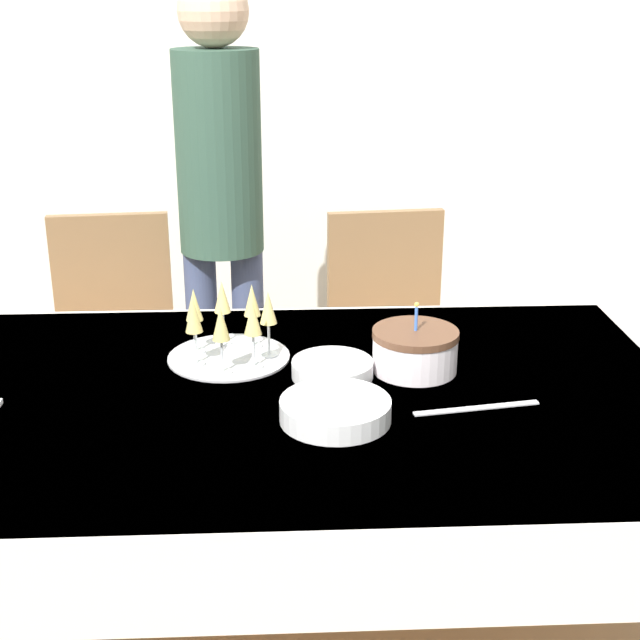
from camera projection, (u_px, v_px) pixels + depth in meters
The scene contains 10 objects.
wall_back at pixel (255, 65), 3.72m from camera, with size 8.00×0.05×2.70m.
dining_table at pixel (246, 431), 2.14m from camera, with size 2.12×1.18×0.76m.
dining_chair_far_left at pixel (115, 346), 3.02m from camera, with size 0.46×0.46×0.95m.
dining_chair_far_right at pixel (390, 341), 3.06m from camera, with size 0.46×0.46×0.95m.
birthday_cake at pixel (415, 350), 2.22m from camera, with size 0.22×0.22×0.18m.
champagne_tray at pixel (229, 327), 2.27m from camera, with size 0.32×0.32×0.18m.
plate_stack_main at pixel (335, 410), 1.97m from camera, with size 0.25×0.25×0.05m.
plate_stack_dessert at pixel (332, 369), 2.19m from camera, with size 0.20×0.20×0.04m.
cake_knife at pixel (477, 408), 2.03m from camera, with size 0.30×0.07×0.00m.
person_standing at pixel (220, 189), 2.94m from camera, with size 0.28×0.28×1.70m.
Camera 1 is at (0.09, -1.92, 1.66)m, focal length 50.00 mm.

